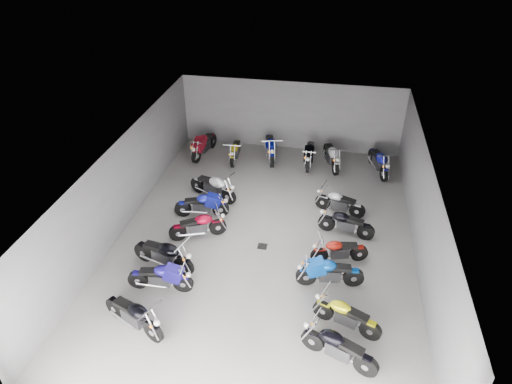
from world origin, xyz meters
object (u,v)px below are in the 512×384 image
motorcycle_right_b (346,315)px  motorcycle_left_a (134,315)px  motorcycle_right_c (329,272)px  motorcycle_right_d (339,250)px  motorcycle_left_e (202,205)px  motorcycle_back_d (309,153)px  drain_grate (262,246)px  motorcycle_right_e (346,223)px  motorcycle_back_b (235,151)px  motorcycle_back_c (270,147)px  motorcycle_left_d (198,226)px  motorcycle_back_a (204,145)px  motorcycle_right_a (338,347)px  motorcycle_left_c (164,254)px  motorcycle_back_e (332,155)px  motorcycle_left_f (213,187)px  motorcycle_back_f (379,161)px  motorcycle_right_f (339,202)px  motorcycle_left_b (161,277)px

motorcycle_right_b → motorcycle_left_a: bearing=121.5°
motorcycle_right_c → motorcycle_right_d: size_ratio=1.12×
motorcycle_left_e → motorcycle_back_d: size_ratio=0.93×
drain_grate → motorcycle_right_e: size_ratio=0.16×
motorcycle_left_e → motorcycle_back_b: size_ratio=1.03×
motorcycle_right_c → motorcycle_back_b: size_ratio=1.05×
motorcycle_left_e → motorcycle_back_c: bearing=150.1°
motorcycle_left_d → motorcycle_back_a: (-1.49, 5.87, 0.06)m
motorcycle_back_b → motorcycle_back_d: size_ratio=0.90×
motorcycle_right_b → motorcycle_right_e: bearing=22.0°
motorcycle_left_a → motorcycle_right_a: size_ratio=1.01×
drain_grate → motorcycle_back_d: (1.05, 6.04, 0.51)m
motorcycle_left_c → motorcycle_back_b: bearing=-168.8°
motorcycle_left_d → motorcycle_back_e: (4.26, 5.88, 0.05)m
motorcycle_left_f → motorcycle_right_b: size_ratio=1.09×
motorcycle_left_f → motorcycle_left_c: bearing=16.9°
motorcycle_back_d → motorcycle_right_a: bearing=98.4°
motorcycle_left_f → motorcycle_back_d: size_ratio=0.94×
motorcycle_left_f → drain_grate: bearing=65.8°
motorcycle_back_b → motorcycle_right_a: bearing=113.4°
motorcycle_left_e → motorcycle_back_f: 7.88m
motorcycle_back_e → motorcycle_left_f: bearing=20.9°
motorcycle_back_a → motorcycle_back_b: 1.52m
motorcycle_right_c → motorcycle_back_a: motorcycle_back_a is taller
motorcycle_back_b → motorcycle_back_f: size_ratio=0.91×
motorcycle_right_f → motorcycle_back_a: (-6.20, 3.51, 0.08)m
motorcycle_right_f → motorcycle_back_e: size_ratio=0.87×
motorcycle_left_b → drain_grate: bearing=130.2°
motorcycle_left_a → motorcycle_right_d: size_ratio=1.08×
motorcycle_left_d → motorcycle_left_f: bearing=158.7°
motorcycle_right_f → motorcycle_back_d: bearing=37.6°
motorcycle_right_d → motorcycle_right_a: bearing=165.3°
drain_grate → motorcycle_right_c: bearing=-32.1°
motorcycle_left_d → motorcycle_back_f: 8.48m
motorcycle_right_f → drain_grate: bearing=151.1°
motorcycle_back_a → motorcycle_back_f: size_ratio=1.04×
motorcycle_right_e → motorcycle_back_f: bearing=-4.3°
motorcycle_back_d → motorcycle_right_f: bearing=111.3°
motorcycle_back_f → motorcycle_back_b: bearing=-16.3°
motorcycle_back_d → motorcycle_back_e: 0.97m
motorcycle_right_b → motorcycle_back_a: motorcycle_back_a is taller
motorcycle_left_d → motorcycle_back_a: motorcycle_back_a is taller
motorcycle_left_a → motorcycle_back_a: bearing=-150.4°
drain_grate → motorcycle_right_a: (2.62, -4.12, 0.49)m
motorcycle_right_b → drain_grate: bearing=63.7°
motorcycle_right_b → motorcycle_right_f: size_ratio=1.00×
motorcycle_left_b → motorcycle_back_a: (-1.13, 8.52, 0.06)m
motorcycle_left_b → motorcycle_back_b: size_ratio=1.03×
motorcycle_back_a → motorcycle_back_f: bearing=-170.2°
motorcycle_back_d → motorcycle_left_a: bearing=68.8°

